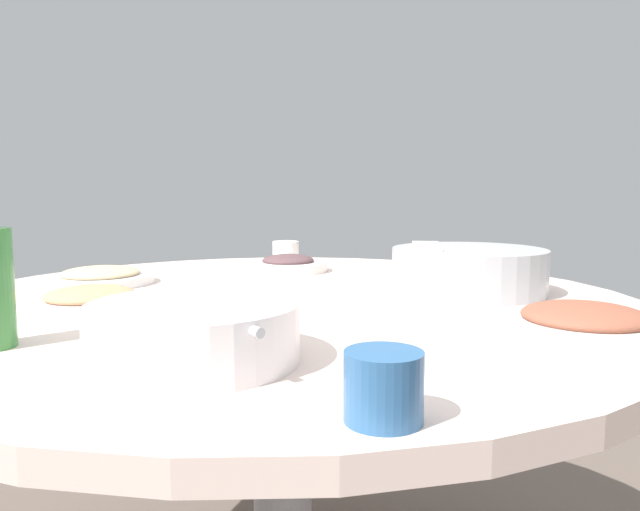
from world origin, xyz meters
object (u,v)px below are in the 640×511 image
(dish_eggplant, at_px, (288,264))
(tea_cup_near, at_px, (384,386))
(soup_bowl, at_px, (194,334))
(dish_stirfry, at_px, (585,323))
(dish_shrimp, at_px, (90,299))
(dish_noodles, at_px, (100,276))
(round_dining_table, at_px, (282,340))
(tea_cup_far, at_px, (286,251))
(rice_bowl, at_px, (468,269))

(dish_eggplant, distance_m, tea_cup_near, 1.01)
(soup_bowl, height_order, dish_stirfry, soup_bowl)
(dish_shrimp, bearing_deg, dish_noodles, -137.28)
(round_dining_table, distance_m, dish_shrimp, 0.36)
(dish_noodles, relative_size, tea_cup_far, 3.05)
(soup_bowl, xyz_separation_m, tea_cup_far, (-0.95, -0.41, -0.01))
(rice_bowl, xyz_separation_m, dish_stirfry, (0.30, 0.23, -0.03))
(dish_stirfry, height_order, tea_cup_near, tea_cup_near)
(dish_noodles, bearing_deg, tea_cup_far, 163.47)
(tea_cup_near, height_order, tea_cup_far, tea_cup_near)
(rice_bowl, bearing_deg, dish_noodles, -71.69)
(dish_shrimp, bearing_deg, round_dining_table, 131.82)
(soup_bowl, distance_m, tea_cup_far, 1.04)
(dish_shrimp, distance_m, tea_cup_far, 0.77)
(dish_eggplant, bearing_deg, dish_stirfry, 60.16)
(soup_bowl, bearing_deg, dish_noodles, -124.79)
(round_dining_table, relative_size, dish_eggplant, 6.85)
(round_dining_table, bearing_deg, tea_cup_near, 38.46)
(soup_bowl, height_order, dish_eggplant, soup_bowl)
(rice_bowl, distance_m, dish_eggplant, 0.50)
(rice_bowl, height_order, tea_cup_far, rice_bowl)
(rice_bowl, height_order, dish_noodles, rice_bowl)
(tea_cup_near, bearing_deg, dish_shrimp, -111.83)
(round_dining_table, relative_size, tea_cup_far, 18.06)
(dish_eggplant, bearing_deg, round_dining_table, 27.26)
(dish_noodles, bearing_deg, soup_bowl, 55.21)
(dish_noodles, height_order, tea_cup_far, tea_cup_far)
(rice_bowl, distance_m, dish_stirfry, 0.39)
(soup_bowl, relative_size, dish_stirfry, 1.17)
(dish_stirfry, height_order, tea_cup_far, tea_cup_far)
(soup_bowl, distance_m, dish_noodles, 0.70)
(dish_noodles, xyz_separation_m, tea_cup_near, (0.48, 0.85, 0.02))
(dish_shrimp, height_order, dish_stirfry, dish_stirfry)
(round_dining_table, relative_size, dish_stirfry, 6.04)
(round_dining_table, relative_size, rice_bowl, 4.43)
(dish_shrimp, xyz_separation_m, tea_cup_far, (-0.77, -0.03, 0.01))
(dish_stirfry, bearing_deg, round_dining_table, -97.34)
(dish_noodles, xyz_separation_m, dish_stirfry, (0.05, 1.00, 0.01))
(tea_cup_far, bearing_deg, rice_bowl, 63.43)
(rice_bowl, relative_size, dish_stirfry, 1.36)
(round_dining_table, distance_m, dish_noodles, 0.47)
(round_dining_table, relative_size, tea_cup_near, 18.67)
(round_dining_table, bearing_deg, rice_bowl, 127.16)
(dish_stirfry, bearing_deg, tea_cup_near, -19.65)
(soup_bowl, distance_m, tea_cup_near, 0.29)
(rice_bowl, bearing_deg, tea_cup_near, 6.51)
(dish_eggplant, relative_size, dish_shrimp, 0.93)
(tea_cup_far, bearing_deg, dish_stirfry, 54.10)
(rice_bowl, bearing_deg, round_dining_table, -52.84)
(soup_bowl, relative_size, dish_shrimp, 1.24)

